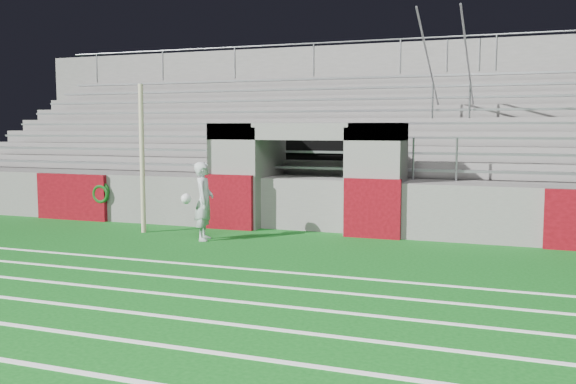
% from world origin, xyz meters
% --- Properties ---
extents(ground, '(90.00, 90.00, 0.00)m').
position_xyz_m(ground, '(0.00, 0.00, 0.00)').
color(ground, '#0C4D13').
rests_on(ground, ground).
extents(field_post, '(0.11, 0.11, 3.51)m').
position_xyz_m(field_post, '(-3.49, 1.81, 1.76)').
color(field_post, tan).
rests_on(field_post, ground).
extents(field_markings, '(28.00, 8.09, 0.01)m').
position_xyz_m(field_markings, '(0.00, -5.00, 0.01)').
color(field_markings, white).
rests_on(field_markings, ground).
extents(stadium_structure, '(26.00, 8.48, 5.42)m').
position_xyz_m(stadium_structure, '(0.00, 7.97, 1.49)').
color(stadium_structure, '#5F5C5A').
rests_on(stadium_structure, ground).
extents(goalkeeper_with_ball, '(0.69, 0.79, 1.74)m').
position_xyz_m(goalkeeper_with_ball, '(-1.63, 1.37, 0.87)').
color(goalkeeper_with_ball, '#AEB4B8').
rests_on(goalkeeper_with_ball, ground).
extents(hose_coil, '(0.51, 0.14, 0.58)m').
position_xyz_m(hose_coil, '(-5.52, 2.92, 0.78)').
color(hose_coil, '#0B3A0C').
rests_on(hose_coil, ground).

